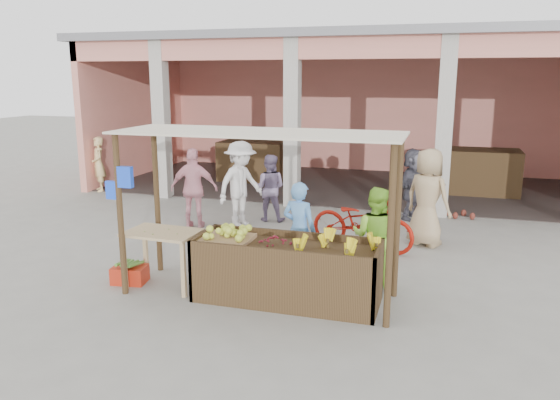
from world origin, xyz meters
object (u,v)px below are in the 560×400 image
(fruit_stall, at_px, (287,274))
(vendor_blue, at_px, (299,227))
(side_table, at_px, (163,240))
(red_crate, at_px, (130,274))
(motorcycle, at_px, (362,221))
(vendor_green, at_px, (375,234))

(fruit_stall, xyz_separation_m, vendor_blue, (-0.08, 0.97, 0.42))
(side_table, relative_size, red_crate, 2.17)
(side_table, bearing_deg, motorcycle, 48.26)
(red_crate, bearing_deg, vendor_green, 7.04)
(red_crate, bearing_deg, side_table, -5.72)
(side_table, height_order, vendor_green, vendor_green)
(motorcycle, bearing_deg, vendor_blue, 169.43)
(side_table, xyz_separation_m, vendor_blue, (1.86, 0.99, 0.10))
(vendor_blue, relative_size, motorcycle, 0.80)
(vendor_blue, bearing_deg, vendor_green, -167.41)
(side_table, relative_size, vendor_blue, 0.67)
(vendor_green, bearing_deg, side_table, 29.78)
(fruit_stall, xyz_separation_m, motorcycle, (0.67, 2.66, 0.14))
(side_table, bearing_deg, vendor_green, 20.38)
(fruit_stall, bearing_deg, vendor_green, 41.17)
(fruit_stall, height_order, vendor_green, vendor_green)
(side_table, xyz_separation_m, vendor_green, (3.04, 0.99, 0.08))
(red_crate, xyz_separation_m, vendor_green, (3.62, 1.01, 0.67))
(fruit_stall, relative_size, motorcycle, 1.26)
(fruit_stall, distance_m, vendor_blue, 1.06)
(vendor_green, height_order, motorcycle, vendor_green)
(red_crate, bearing_deg, fruit_stall, -7.52)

